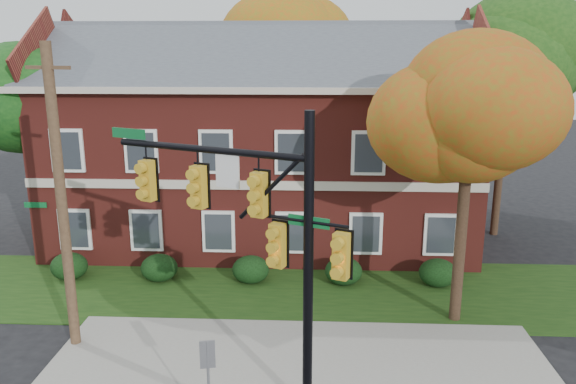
{
  "coord_description": "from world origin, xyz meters",
  "views": [
    {
      "loc": [
        0.34,
        -13.03,
        8.56
      ],
      "look_at": [
        -0.41,
        3.0,
        4.5
      ],
      "focal_mm": 35.0,
      "sensor_mm": 36.0,
      "label": 1
    }
  ],
  "objects_px": {
    "hedge_far_left": "(69,266)",
    "hedge_right": "(344,271)",
    "tree_right_rear": "(519,61)",
    "hedge_center": "(251,269)",
    "traffic_signal": "(257,227)",
    "utility_pole": "(61,201)",
    "apartment_building": "(262,132)",
    "tree_left_rear": "(34,95)",
    "sign_post": "(208,372)",
    "tree_near_right": "(479,116)",
    "tree_far_rear": "(298,45)",
    "hedge_left": "(159,268)",
    "hedge_far_right": "(438,273)"
  },
  "relations": [
    {
      "from": "tree_near_right",
      "to": "tree_left_rear",
      "type": "xyz_separation_m",
      "value": [
        -16.95,
        6.97,
        0.01
      ]
    },
    {
      "from": "utility_pole",
      "to": "hedge_far_right",
      "type": "bearing_deg",
      "value": 36.39
    },
    {
      "from": "hedge_left",
      "to": "tree_left_rear",
      "type": "xyz_separation_m",
      "value": [
        -6.23,
        4.14,
        6.16
      ]
    },
    {
      "from": "tree_right_rear",
      "to": "utility_pole",
      "type": "bearing_deg",
      "value": -145.58
    },
    {
      "from": "traffic_signal",
      "to": "utility_pole",
      "type": "distance_m",
      "value": 6.24
    },
    {
      "from": "hedge_center",
      "to": "tree_far_rear",
      "type": "height_order",
      "value": "tree_far_rear"
    },
    {
      "from": "hedge_center",
      "to": "hedge_right",
      "type": "bearing_deg",
      "value": 0.0
    },
    {
      "from": "utility_pole",
      "to": "apartment_building",
      "type": "bearing_deg",
      "value": 78.82
    },
    {
      "from": "hedge_center",
      "to": "hedge_right",
      "type": "distance_m",
      "value": 3.5
    },
    {
      "from": "hedge_right",
      "to": "sign_post",
      "type": "bearing_deg",
      "value": -111.69
    },
    {
      "from": "hedge_center",
      "to": "hedge_far_right",
      "type": "relative_size",
      "value": 1.0
    },
    {
      "from": "hedge_left",
      "to": "sign_post",
      "type": "bearing_deg",
      "value": -67.86
    },
    {
      "from": "apartment_building",
      "to": "tree_far_rear",
      "type": "xyz_separation_m",
      "value": [
        1.34,
        7.84,
        3.86
      ]
    },
    {
      "from": "apartment_building",
      "to": "hedge_far_left",
      "type": "xyz_separation_m",
      "value": [
        -7.0,
        -5.25,
        -4.46
      ]
    },
    {
      "from": "tree_far_rear",
      "to": "hedge_far_left",
      "type": "bearing_deg",
      "value": -122.5
    },
    {
      "from": "hedge_center",
      "to": "tree_near_right",
      "type": "distance_m",
      "value": 9.9
    },
    {
      "from": "tree_far_rear",
      "to": "sign_post",
      "type": "bearing_deg",
      "value": -93.42
    },
    {
      "from": "hedge_far_left",
      "to": "hedge_right",
      "type": "xyz_separation_m",
      "value": [
        10.5,
        0.0,
        0.0
      ]
    },
    {
      "from": "hedge_right",
      "to": "sign_post",
      "type": "distance_m",
      "value": 9.43
    },
    {
      "from": "hedge_right",
      "to": "hedge_center",
      "type": "bearing_deg",
      "value": 180.0
    },
    {
      "from": "tree_near_right",
      "to": "sign_post",
      "type": "distance_m",
      "value": 10.56
    },
    {
      "from": "hedge_far_right",
      "to": "tree_right_rear",
      "type": "relative_size",
      "value": 0.13
    },
    {
      "from": "apartment_building",
      "to": "hedge_left",
      "type": "distance_m",
      "value": 7.73
    },
    {
      "from": "hedge_center",
      "to": "hedge_far_left",
      "type": "bearing_deg",
      "value": 180.0
    },
    {
      "from": "apartment_building",
      "to": "tree_right_rear",
      "type": "height_order",
      "value": "tree_right_rear"
    },
    {
      "from": "traffic_signal",
      "to": "sign_post",
      "type": "xyz_separation_m",
      "value": [
        -1.0,
        -1.41,
        -2.94
      ]
    },
    {
      "from": "sign_post",
      "to": "hedge_right",
      "type": "bearing_deg",
      "value": 55.9
    },
    {
      "from": "tree_left_rear",
      "to": "sign_post",
      "type": "xyz_separation_m",
      "value": [
        9.77,
        -12.84,
        -5.07
      ]
    },
    {
      "from": "hedge_far_right",
      "to": "utility_pole",
      "type": "xyz_separation_m",
      "value": [
        -11.72,
        -4.87,
        3.94
      ]
    },
    {
      "from": "hedge_right",
      "to": "utility_pole",
      "type": "distance_m",
      "value": 10.34
    },
    {
      "from": "apartment_building",
      "to": "hedge_right",
      "type": "bearing_deg",
      "value": -56.33
    },
    {
      "from": "tree_left_rear",
      "to": "tree_near_right",
      "type": "bearing_deg",
      "value": -22.36
    },
    {
      "from": "hedge_left",
      "to": "tree_left_rear",
      "type": "relative_size",
      "value": 0.16
    },
    {
      "from": "apartment_building",
      "to": "hedge_far_right",
      "type": "height_order",
      "value": "apartment_building"
    },
    {
      "from": "hedge_far_left",
      "to": "hedge_right",
      "type": "bearing_deg",
      "value": 0.0
    },
    {
      "from": "hedge_left",
      "to": "tree_far_rear",
      "type": "relative_size",
      "value": 0.12
    },
    {
      "from": "hedge_right",
      "to": "hedge_far_left",
      "type": "bearing_deg",
      "value": 180.0
    },
    {
      "from": "tree_right_rear",
      "to": "tree_far_rear",
      "type": "bearing_deg",
      "value": 145.0
    },
    {
      "from": "tree_left_rear",
      "to": "hedge_left",
      "type": "bearing_deg",
      "value": -33.59
    },
    {
      "from": "hedge_right",
      "to": "tree_right_rear",
      "type": "bearing_deg",
      "value": 38.02
    },
    {
      "from": "traffic_signal",
      "to": "utility_pole",
      "type": "relative_size",
      "value": 0.83
    },
    {
      "from": "hedge_far_right",
      "to": "tree_left_rear",
      "type": "xyz_separation_m",
      "value": [
        -16.73,
        4.14,
        6.16
      ]
    },
    {
      "from": "hedge_far_left",
      "to": "sign_post",
      "type": "xyz_separation_m",
      "value": [
        7.04,
        -8.7,
        1.09
      ]
    },
    {
      "from": "tree_left_rear",
      "to": "utility_pole",
      "type": "relative_size",
      "value": 1.01
    },
    {
      "from": "hedge_left",
      "to": "tree_left_rear",
      "type": "bearing_deg",
      "value": 146.41
    },
    {
      "from": "apartment_building",
      "to": "tree_far_rear",
      "type": "bearing_deg",
      "value": 80.29
    },
    {
      "from": "hedge_far_left",
      "to": "tree_right_rear",
      "type": "distance_m",
      "value": 20.75
    },
    {
      "from": "hedge_left",
      "to": "tree_near_right",
      "type": "bearing_deg",
      "value": -14.81
    },
    {
      "from": "apartment_building",
      "to": "hedge_far_left",
      "type": "bearing_deg",
      "value": -143.11
    },
    {
      "from": "hedge_right",
      "to": "hedge_far_right",
      "type": "xyz_separation_m",
      "value": [
        3.5,
        0.0,
        0.0
      ]
    }
  ]
}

